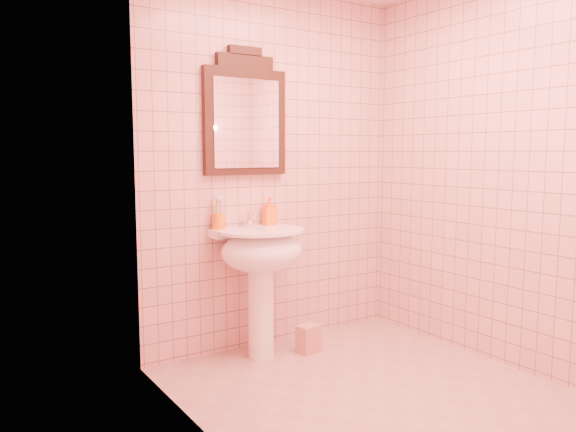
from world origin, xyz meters
TOP-DOWN VIEW (x-y plane):
  - floor at (0.00, 0.00)m, footprint 2.20×2.20m
  - back_wall at (0.00, 1.10)m, footprint 2.00×0.02m
  - pedestal_sink at (-0.25, 0.87)m, footprint 0.58×0.58m
  - faucet at (-0.25, 1.01)m, footprint 0.04×0.16m
  - mirror at (-0.25, 1.07)m, footprint 0.61×0.06m
  - toothbrush_cup at (-0.47, 1.04)m, footprint 0.09×0.09m
  - soap_dispenser at (-0.08, 1.04)m, footprint 0.09×0.10m
  - towel at (0.07, 0.77)m, footprint 0.17×0.13m

SIDE VIEW (x-z plane):
  - floor at x=0.00m, z-range 0.00..0.00m
  - towel at x=0.07m, z-range 0.00..0.19m
  - pedestal_sink at x=-0.25m, z-range 0.23..1.09m
  - toothbrush_cup at x=-0.47m, z-range 0.82..1.02m
  - faucet at x=-0.25m, z-range 0.87..0.97m
  - soap_dispenser at x=-0.08m, z-range 0.86..1.05m
  - back_wall at x=0.00m, z-range 0.00..2.50m
  - mirror at x=-0.25m, z-range 1.18..2.03m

